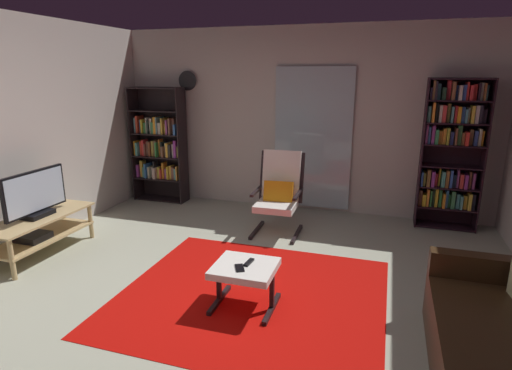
% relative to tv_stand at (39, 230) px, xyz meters
% --- Properties ---
extents(ground_plane, '(7.02, 7.02, 0.00)m').
position_rel_tv_stand_xyz_m(ground_plane, '(2.35, -0.34, -0.30)').
color(ground_plane, '#ADB099').
extents(wall_back, '(5.60, 0.06, 2.60)m').
position_rel_tv_stand_xyz_m(wall_back, '(2.35, 2.56, 1.00)').
color(wall_back, beige).
rests_on(wall_back, ground).
extents(glass_door_panel, '(1.10, 0.01, 2.00)m').
position_rel_tv_stand_xyz_m(glass_door_panel, '(2.56, 2.49, 0.75)').
color(glass_door_panel, silver).
extents(area_rug, '(2.35, 2.15, 0.01)m').
position_rel_tv_stand_xyz_m(area_rug, '(2.51, -0.12, -0.29)').
color(area_rug, red).
rests_on(area_rug, ground).
extents(tv_stand, '(0.50, 1.24, 0.45)m').
position_rel_tv_stand_xyz_m(tv_stand, '(0.00, 0.00, 0.00)').
color(tv_stand, tan).
rests_on(tv_stand, ground).
extents(television, '(0.20, 0.82, 0.51)m').
position_rel_tv_stand_xyz_m(television, '(0.00, 0.02, 0.39)').
color(television, black).
rests_on(television, tv_stand).
extents(bookshelf_near_tv, '(0.84, 0.30, 1.76)m').
position_rel_tv_stand_xyz_m(bookshelf_near_tv, '(0.20, 2.29, 0.56)').
color(bookshelf_near_tv, black).
rests_on(bookshelf_near_tv, ground).
extents(bookshelf_near_sofa, '(0.74, 0.30, 1.91)m').
position_rel_tv_stand_xyz_m(bookshelf_near_sofa, '(4.35, 2.33, 0.74)').
color(bookshelf_near_sofa, black).
rests_on(bookshelf_near_sofa, ground).
extents(lounge_armchair, '(0.58, 0.66, 1.02)m').
position_rel_tv_stand_xyz_m(lounge_armchair, '(2.33, 1.51, 0.24)').
color(lounge_armchair, black).
rests_on(lounge_armchair, ground).
extents(ottoman, '(0.53, 0.49, 0.39)m').
position_rel_tv_stand_xyz_m(ottoman, '(2.51, -0.32, 0.03)').
color(ottoman, white).
rests_on(ottoman, ground).
extents(tv_remote, '(0.05, 0.15, 0.02)m').
position_rel_tv_stand_xyz_m(tv_remote, '(2.53, -0.28, 0.10)').
color(tv_remote, black).
rests_on(tv_remote, ottoman).
extents(cell_phone, '(0.12, 0.16, 0.01)m').
position_rel_tv_stand_xyz_m(cell_phone, '(2.49, -0.39, 0.10)').
color(cell_phone, black).
rests_on(cell_phone, ottoman).
extents(wall_clock, '(0.29, 0.03, 0.29)m').
position_rel_tv_stand_xyz_m(wall_clock, '(0.63, 2.49, 1.55)').
color(wall_clock, silver).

